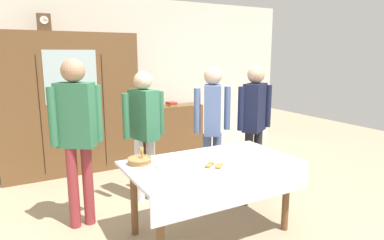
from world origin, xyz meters
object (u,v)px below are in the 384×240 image
spoon_mid_left (162,158)px  mantel_clock (44,22)px  person_by_cabinet (255,116)px  spoon_front_edge (181,156)px  person_beside_shelf (77,126)px  bookshelf_low (172,131)px  dining_table (213,173)px  spoon_mid_right (260,158)px  tea_cup_mid_right (203,154)px  tea_cup_center (237,151)px  wall_cabinet (70,104)px  book_stack (171,104)px  pastry_plate (214,166)px  person_behind_table_left (212,119)px  tea_cup_far_right (161,165)px  person_behind_table_right (144,124)px  bread_basket (140,160)px

spoon_mid_left → mantel_clock: bearing=109.3°
mantel_clock → person_by_cabinet: (2.23, -1.91, -1.22)m
spoon_front_edge → person_beside_shelf: (-0.95, 0.47, 0.32)m
bookshelf_low → spoon_front_edge: 2.51m
dining_table → spoon_mid_right: 0.52m
dining_table → tea_cup_mid_right: tea_cup_mid_right is taller
tea_cup_center → person_by_cabinet: person_by_cabinet is taller
wall_cabinet → book_stack: 1.70m
bookshelf_low → book_stack: bearing=0.0°
pastry_plate → person_behind_table_left: person_behind_table_left is taller
book_stack → tea_cup_mid_right: bearing=-107.9°
tea_cup_far_right → pastry_plate: (0.44, -0.23, -0.01)m
tea_cup_mid_right → person_behind_table_right: bearing=111.6°
tea_cup_center → bread_basket: 1.05m
person_beside_shelf → book_stack: bearing=43.7°
bookshelf_low → person_beside_shelf: (-1.92, -1.83, 0.63)m
bread_basket → person_beside_shelf: bearing=134.4°
person_behind_table_right → person_behind_table_left: (0.81, -0.24, 0.03)m
person_behind_table_right → person_by_cabinet: bearing=-15.8°
bookshelf_low → tea_cup_far_right: (-1.31, -2.55, 0.33)m
person_behind_table_right → spoon_mid_left: bearing=-96.7°
wall_cabinet → spoon_front_edge: (0.72, -2.25, -0.30)m
pastry_plate → book_stack: bearing=72.6°
wall_cabinet → bookshelf_low: (1.69, 0.05, -0.60)m
bookshelf_low → pastry_plate: bookshelf_low is taller
bread_basket → spoon_mid_left: (0.25, 0.04, -0.03)m
bread_basket → person_behind_table_right: 0.84m
mantel_clock → pastry_plate: mantel_clock is taller
spoon_front_edge → person_by_cabinet: size_ratio=0.07×
mantel_clock → bread_basket: bearing=-76.8°
person_behind_table_right → dining_table: bearing=-73.8°
spoon_mid_left → person_by_cabinet: bearing=12.6°
tea_cup_far_right → person_behind_table_right: size_ratio=0.08×
spoon_mid_left → book_stack: bearing=62.5°
person_beside_shelf → spoon_mid_left: bearing=-31.7°
tea_cup_center → tea_cup_mid_right: size_ratio=1.00×
dining_table → book_stack: bearing=73.3°
dining_table → spoon_mid_left: bearing=137.7°
person_by_cabinet → spoon_mid_right: bearing=-125.0°
spoon_mid_right → spoon_mid_left: (-0.88, 0.48, 0.00)m
wall_cabinet → mantel_clock: (-0.27, -0.00, 1.17)m
dining_table → tea_cup_center: size_ratio=12.87×
person_behind_table_right → person_beside_shelf: (-0.81, -0.26, 0.11)m
wall_cabinet → spoon_mid_right: (1.39, -2.71, -0.30)m
mantel_clock → person_by_cabinet: 3.17m
person_behind_table_right → person_beside_shelf: person_beside_shelf is taller
person_behind_table_left → person_by_cabinet: bearing=-14.5°
pastry_plate → spoon_mid_left: (-0.32, 0.49, -0.01)m
tea_cup_center → person_beside_shelf: size_ratio=0.07×
spoon_mid_left → spoon_mid_right: bearing=-28.4°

